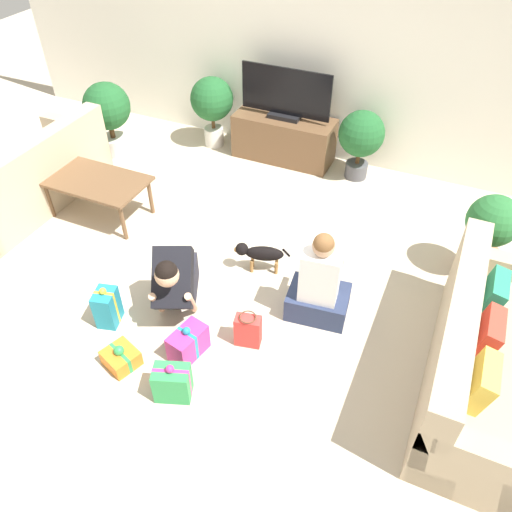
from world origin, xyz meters
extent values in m
plane|color=beige|center=(0.00, 0.00, 0.00)|extent=(16.00, 16.00, 0.00)
cube|color=white|center=(0.00, 2.63, 1.30)|extent=(8.40, 0.06, 2.60)
cube|color=tan|center=(-2.48, 0.23, 0.21)|extent=(0.85, 1.95, 0.42)
cube|color=tan|center=(-2.15, 0.23, 0.63)|extent=(0.20, 1.95, 0.42)
cube|color=tan|center=(-2.48, 1.13, 0.30)|extent=(0.85, 0.16, 0.60)
cube|color=#3366AD|center=(-2.35, 0.56, 0.57)|extent=(0.18, 0.34, 0.32)
cube|color=#9E4293|center=(-2.35, -0.09, 0.57)|extent=(0.18, 0.34, 0.32)
cube|color=tan|center=(2.48, -0.26, 0.21)|extent=(0.85, 1.95, 0.42)
cube|color=tan|center=(2.15, -0.26, 0.63)|extent=(0.20, 1.95, 0.42)
cube|color=tan|center=(2.48, -1.16, 0.30)|extent=(0.85, 0.16, 0.60)
cube|color=tan|center=(2.48, 0.64, 0.30)|extent=(0.85, 0.16, 0.60)
cube|color=#EACC4C|center=(2.35, -0.69, 0.57)|extent=(0.18, 0.34, 0.32)
cube|color=red|center=(2.35, -0.26, 0.57)|extent=(0.18, 0.34, 0.32)
cube|color=#288E6B|center=(2.35, 0.17, 0.57)|extent=(0.18, 0.34, 0.32)
cube|color=brown|center=(-1.57, 0.37, 0.44)|extent=(1.08, 0.62, 0.03)
cylinder|color=brown|center=(-2.05, 0.12, 0.21)|extent=(0.04, 0.04, 0.42)
cylinder|color=brown|center=(-1.09, 0.12, 0.21)|extent=(0.04, 0.04, 0.42)
cylinder|color=brown|center=(-2.05, 0.62, 0.21)|extent=(0.04, 0.04, 0.42)
cylinder|color=brown|center=(-1.09, 0.62, 0.21)|extent=(0.04, 0.04, 0.42)
cube|color=brown|center=(-0.21, 2.32, 0.28)|extent=(1.25, 0.48, 0.56)
cube|color=black|center=(-0.21, 2.32, 0.58)|extent=(0.39, 0.20, 0.05)
cube|color=black|center=(-0.21, 2.32, 0.89)|extent=(1.12, 0.03, 0.56)
cylinder|color=beige|center=(-1.19, 2.27, 0.12)|extent=(0.25, 0.25, 0.24)
cylinder|color=brown|center=(-1.19, 2.27, 0.32)|extent=(0.05, 0.05, 0.16)
sphere|color=#1E5628|center=(-1.19, 2.27, 0.64)|extent=(0.55, 0.55, 0.55)
cylinder|color=#A36042|center=(2.28, 1.07, 0.15)|extent=(0.33, 0.33, 0.29)
cylinder|color=brown|center=(2.28, 1.07, 0.36)|extent=(0.06, 0.06, 0.14)
sphere|color=#286B33|center=(2.28, 1.07, 0.63)|extent=(0.47, 0.47, 0.47)
cylinder|color=beige|center=(-2.28, 1.56, 0.11)|extent=(0.36, 0.36, 0.21)
cylinder|color=brown|center=(-2.28, 1.56, 0.30)|extent=(0.06, 0.06, 0.17)
sphere|color=#1E5628|center=(-2.28, 1.56, 0.63)|extent=(0.58, 0.58, 0.58)
cylinder|color=#4C4C51|center=(0.76, 2.27, 0.09)|extent=(0.27, 0.27, 0.19)
cylinder|color=brown|center=(0.76, 2.27, 0.27)|extent=(0.05, 0.05, 0.16)
sphere|color=#1E5628|center=(0.76, 2.27, 0.57)|extent=(0.53, 0.53, 0.53)
cube|color=#23232D|center=(-0.17, -0.30, 0.14)|extent=(0.45, 0.52, 0.28)
cube|color=black|center=(-0.05, -0.57, 0.44)|extent=(0.51, 0.61, 0.48)
sphere|color=tan|center=(0.03, -0.75, 0.67)|extent=(0.19, 0.19, 0.19)
sphere|color=black|center=(0.03, -0.75, 0.70)|extent=(0.18, 0.18, 0.18)
cylinder|color=tan|center=(-0.14, -0.72, 0.25)|extent=(0.17, 0.28, 0.43)
cylinder|color=tan|center=(0.12, -0.60, 0.25)|extent=(0.17, 0.28, 0.43)
cube|color=#283351|center=(1.06, -0.03, 0.12)|extent=(0.57, 0.46, 0.24)
cube|color=white|center=(1.07, -0.09, 0.48)|extent=(0.34, 0.24, 0.48)
sphere|color=tan|center=(1.06, -0.08, 0.80)|extent=(0.18, 0.18, 0.18)
sphere|color=brown|center=(1.07, -0.09, 0.83)|extent=(0.17, 0.17, 0.17)
cylinder|color=tan|center=(1.17, 0.13, 0.41)|extent=(0.09, 0.26, 0.06)
cylinder|color=tan|center=(0.91, 0.10, 0.41)|extent=(0.09, 0.26, 0.06)
ellipsoid|color=black|center=(0.41, 0.27, 0.21)|extent=(0.39, 0.24, 0.15)
sphere|color=black|center=(0.21, 0.21, 0.24)|extent=(0.12, 0.12, 0.12)
sphere|color=olive|center=(0.16, 0.19, 0.23)|extent=(0.06, 0.06, 0.06)
cylinder|color=black|center=(0.61, 0.34, 0.24)|extent=(0.09, 0.05, 0.09)
cylinder|color=olive|center=(0.29, 0.27, 0.07)|extent=(0.03, 0.03, 0.14)
cylinder|color=olive|center=(0.31, 0.20, 0.07)|extent=(0.03, 0.03, 0.14)
cylinder|color=olive|center=(0.51, 0.35, 0.07)|extent=(0.03, 0.03, 0.14)
cylinder|color=olive|center=(0.54, 0.27, 0.07)|extent=(0.03, 0.03, 0.14)
cube|color=teal|center=(-0.55, -0.88, 0.17)|extent=(0.22, 0.25, 0.34)
cube|color=yellow|center=(-0.55, -0.88, 0.17)|extent=(0.17, 0.07, 0.35)
sphere|color=yellow|center=(-0.55, -0.88, 0.37)|extent=(0.06, 0.06, 0.06)
cube|color=#CC3389|center=(0.25, -0.90, 0.13)|extent=(0.25, 0.36, 0.25)
cube|color=teal|center=(0.25, -0.90, 0.13)|extent=(0.19, 0.07, 0.26)
sphere|color=teal|center=(0.25, -0.90, 0.28)|extent=(0.07, 0.07, 0.07)
cube|color=orange|center=(-0.19, -1.21, 0.07)|extent=(0.32, 0.31, 0.14)
cube|color=#2D934C|center=(-0.19, -1.21, 0.07)|extent=(0.25, 0.12, 0.14)
sphere|color=#2D934C|center=(-0.19, -1.21, 0.16)|extent=(0.08, 0.08, 0.08)
cube|color=#2D934C|center=(0.34, -1.29, 0.15)|extent=(0.32, 0.26, 0.29)
cube|color=#CC3389|center=(0.34, -1.29, 0.15)|extent=(0.27, 0.12, 0.30)
sphere|color=#CC3389|center=(0.34, -1.29, 0.32)|extent=(0.06, 0.06, 0.06)
cube|color=red|center=(0.65, -0.60, 0.15)|extent=(0.23, 0.16, 0.30)
torus|color=#4C3823|center=(0.65, -0.60, 0.32)|extent=(0.16, 0.16, 0.01)
camera|label=1|loc=(1.80, -3.00, 3.31)|focal=35.00mm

